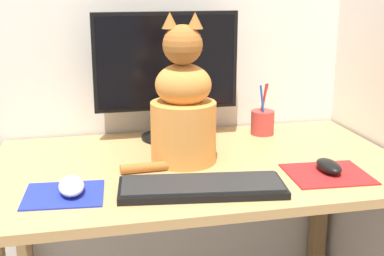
# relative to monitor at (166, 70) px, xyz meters

# --- Properties ---
(desk) EXTENTS (1.16, 0.71, 0.75)m
(desk) POSITION_rel_monitor_xyz_m (0.05, -0.26, -0.34)
(desk) COLOR tan
(desk) RESTS_ON ground_plane
(monitor) EXTENTS (0.47, 0.17, 0.41)m
(monitor) POSITION_rel_monitor_xyz_m (0.00, 0.00, 0.00)
(monitor) COLOR black
(monitor) RESTS_ON desk
(keyboard) EXTENTS (0.43, 0.21, 0.02)m
(keyboard) POSITION_rel_monitor_xyz_m (0.00, -0.47, -0.22)
(keyboard) COLOR black
(keyboard) RESTS_ON desk
(mousepad_left) EXTENTS (0.21, 0.18, 0.00)m
(mousepad_left) POSITION_rel_monitor_xyz_m (-0.33, -0.42, -0.23)
(mousepad_left) COLOR #1E2D9E
(mousepad_left) RESTS_ON desk
(mousepad_right) EXTENTS (0.23, 0.20, 0.00)m
(mousepad_right) POSITION_rel_monitor_xyz_m (0.36, -0.43, -0.23)
(mousepad_right) COLOR red
(mousepad_right) RESTS_ON desk
(computer_mouse_left) EXTENTS (0.06, 0.11, 0.04)m
(computer_mouse_left) POSITION_rel_monitor_xyz_m (-0.31, -0.42, -0.21)
(computer_mouse_left) COLOR white
(computer_mouse_left) RESTS_ON mousepad_left
(computer_mouse_right) EXTENTS (0.06, 0.11, 0.03)m
(computer_mouse_right) POSITION_rel_monitor_xyz_m (0.37, -0.42, -0.21)
(computer_mouse_right) COLOR black
(computer_mouse_right) RESTS_ON mousepad_right
(cat) EXTENTS (0.31, 0.23, 0.42)m
(cat) POSITION_rel_monitor_xyz_m (0.00, -0.24, -0.07)
(cat) COLOR #D6893D
(cat) RESTS_ON desk
(pen_cup) EXTENTS (0.08, 0.08, 0.17)m
(pen_cup) POSITION_rel_monitor_xyz_m (0.32, -0.02, -0.19)
(pen_cup) COLOR #B23833
(pen_cup) RESTS_ON desk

